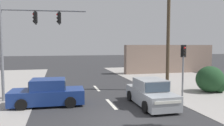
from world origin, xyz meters
TOP-DOWN VIEW (x-y plane):
  - ground_plane at (0.00, 0.00)m, footprint 140.00×140.00m
  - lane_dash_mid at (0.00, 3.00)m, footprint 0.20×2.40m
  - lane_dash_far at (0.00, 8.00)m, footprint 0.20×2.40m
  - utility_pole_midground_right at (5.23, 5.84)m, footprint 1.80×0.26m
  - traffic_signal_mast at (-5.14, 5.14)m, footprint 5.26×0.74m
  - pedestal_signal_right_kerb at (5.24, 3.69)m, footprint 0.44×0.30m
  - roadside_bush at (8.14, 4.44)m, footprint 2.21×1.89m
  - shopfront_wall_far at (11.00, 16.00)m, footprint 12.00×1.00m
  - sedan_oncoming_near at (-3.68, 3.67)m, footprint 4.31×2.04m
  - sedan_receding_far at (2.17, 2.17)m, footprint 1.92×4.26m

SIDE VIEW (x-z plane):
  - ground_plane at x=0.00m, z-range 0.00..0.00m
  - lane_dash_mid at x=0.00m, z-range 0.00..0.01m
  - lane_dash_far at x=0.00m, z-range 0.00..0.01m
  - sedan_oncoming_near at x=-3.68m, z-range -0.08..1.48m
  - sedan_receding_far at x=2.17m, z-range -0.08..1.48m
  - roadside_bush at x=8.14m, z-range -0.06..1.91m
  - shopfront_wall_far at x=11.00m, z-range 0.00..3.60m
  - pedestal_signal_right_kerb at x=5.24m, z-range 0.64..4.20m
  - traffic_signal_mast at x=-5.14m, z-range 1.15..7.15m
  - utility_pole_midground_right at x=5.23m, z-range 0.23..9.02m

